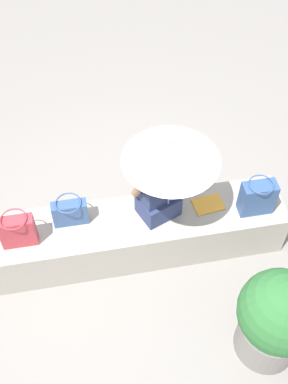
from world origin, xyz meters
name	(u,v)px	position (x,y,z in m)	size (l,w,h in m)	color
ground_plane	(131,249)	(0.00, 0.00, 0.00)	(14.00, 14.00, 0.00)	gray
stone_bench	(130,235)	(0.00, 0.00, 0.25)	(2.93, 0.58, 0.50)	#A8A093
person_seated	(159,185)	(0.27, 0.04, 0.88)	(0.51, 0.39, 0.90)	navy
parasol	(171,152)	(0.34, -0.04, 1.36)	(0.80, 0.80, 0.99)	#B7B7BC
handbag_black	(257,197)	(1.16, -0.09, 0.68)	(0.31, 0.23, 0.37)	#335184
tote_bag_canvas	(18,231)	(-0.98, -0.07, 0.67)	(0.31, 0.23, 0.35)	#B2333D
shoulder_bag_spare	(70,212)	(-0.53, 0.08, 0.64)	(0.31, 0.23, 0.28)	#335184
magazine	(208,204)	(0.75, 0.04, 0.50)	(0.28, 0.20, 0.01)	gold
planter_near	(277,319)	(0.98, -1.17, 0.53)	(0.67, 0.67, 0.99)	gray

